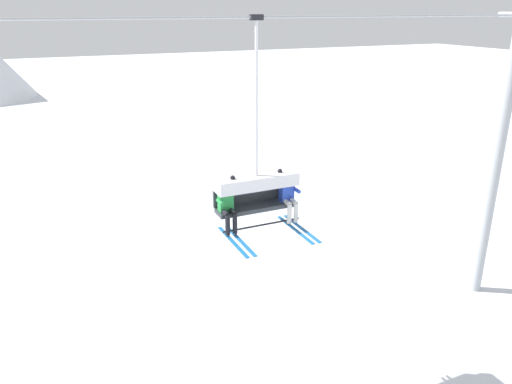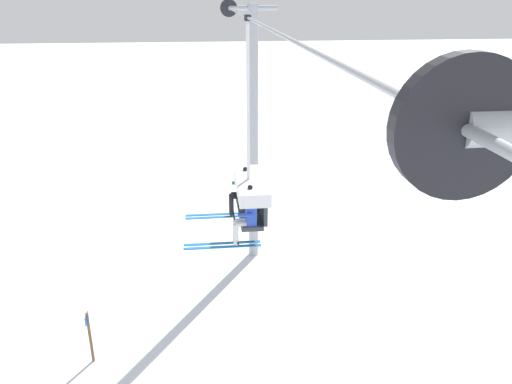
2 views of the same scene
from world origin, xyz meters
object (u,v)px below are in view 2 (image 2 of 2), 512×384
skier_blue (246,216)px  lift_tower_near (253,134)px  skier_green (240,190)px  trail_sign (90,334)px  chairlift_chair (252,188)px

skier_blue → lift_tower_near: bearing=173.0°
skier_green → trail_sign: size_ratio=1.06×
lift_tower_near → trail_sign: bearing=-42.0°
skier_blue → trail_sign: 6.23m
chairlift_chair → skier_green: (-0.78, -0.21, -0.34)m
chairlift_chair → skier_blue: 0.88m
lift_tower_near → skier_blue: (7.54, -0.93, 0.24)m
skier_blue → skier_green: bearing=180.0°
chairlift_chair → skier_green: 0.88m
chairlift_chair → skier_blue: size_ratio=2.75×
skier_green → skier_blue: same height
chairlift_chair → skier_green: size_ratio=2.75×
lift_tower_near → skier_blue: size_ratio=5.55×
lift_tower_near → trail_sign: size_ratio=5.90×
chairlift_chair → skier_green: chairlift_chair is taller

